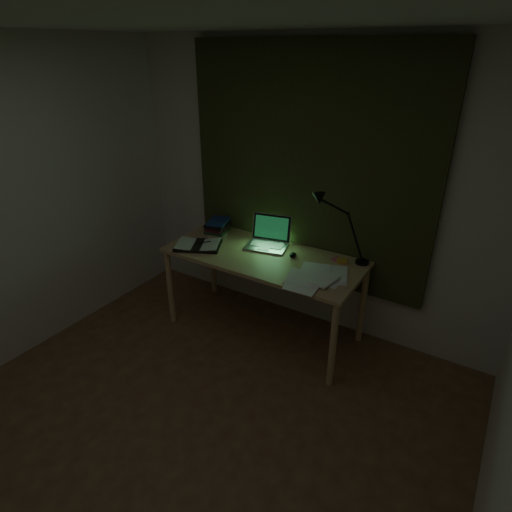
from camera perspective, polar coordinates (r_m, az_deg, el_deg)
The scene contains 13 objects.
floor at distance 3.10m, azimuth -12.62°, elevation -25.01°, with size 3.50×4.00×0.00m, color brown.
ceiling at distance 1.98m, azimuth -20.56°, elevation 28.10°, with size 3.50×4.00×0.00m, color white.
wall_back at distance 3.78m, azimuth 6.83°, elevation 8.55°, with size 3.50×0.00×2.50m, color silver.
curtain at distance 3.69m, azimuth 6.72°, elevation 11.35°, with size 2.20×0.06×2.00m, color #2C3018.
desk at distance 3.84m, azimuth 0.95°, elevation -5.11°, with size 1.70×0.75×0.78m, color tan, non-canonical shape.
laptop at distance 3.74m, azimuth 1.41°, elevation 2.94°, with size 0.36×0.40×0.26m, color silver, non-canonical shape.
open_textbook at distance 3.84m, azimuth -7.73°, elevation 1.47°, with size 0.39×0.28×0.03m, color silver, non-canonical shape.
book_stack at distance 4.06m, azimuth -5.03°, elevation 3.90°, with size 0.18×0.22×0.15m, color silver, non-canonical shape.
loose_papers at distance 3.32m, azimuth 8.24°, elevation -2.85°, with size 0.37×0.39×0.02m, color white, non-canonical shape.
mouse at distance 3.64m, azimuth 4.90°, elevation 0.16°, with size 0.06×0.09×0.03m, color black.
sticky_yellow at distance 3.61m, azimuth 11.38°, elevation -0.65°, with size 0.08×0.08×0.02m, color gold.
sticky_pink at distance 3.62m, azimuth 10.82°, elevation -0.50°, with size 0.08×0.08×0.02m, color #C84D6D.
desk_lamp at distance 3.50m, azimuth 14.44°, elevation 3.37°, with size 0.40×0.31×0.59m, color black, non-canonical shape.
Camera 1 is at (1.51, -1.27, 2.39)m, focal length 30.00 mm.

